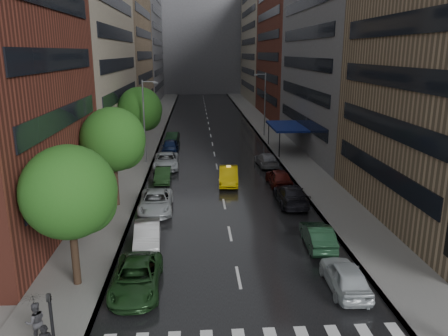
% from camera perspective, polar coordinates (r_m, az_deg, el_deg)
% --- Properties ---
extents(ground, '(220.00, 220.00, 0.00)m').
position_cam_1_polar(ground, '(21.37, 3.02, -19.29)').
color(ground, gray).
rests_on(ground, ground).
extents(road, '(14.00, 140.00, 0.01)m').
position_cam_1_polar(road, '(68.63, -1.86, 4.85)').
color(road, black).
rests_on(road, ground).
extents(sidewalk_left, '(4.00, 140.00, 0.15)m').
position_cam_1_polar(sidewalk_left, '(68.92, -9.39, 4.76)').
color(sidewalk_left, gray).
rests_on(sidewalk_left, ground).
extents(sidewalk_right, '(4.00, 140.00, 0.15)m').
position_cam_1_polar(sidewalk_right, '(69.50, 5.60, 4.97)').
color(sidewalk_right, gray).
rests_on(sidewalk_right, ground).
extents(buildings_left, '(8.00, 108.00, 38.00)m').
position_cam_1_polar(buildings_left, '(77.49, -13.90, 17.46)').
color(buildings_left, maroon).
rests_on(buildings_left, ground).
extents(buildings_right, '(8.05, 109.10, 36.00)m').
position_cam_1_polar(buildings_right, '(76.27, 9.71, 17.00)').
color(buildings_right, '#937A5B').
rests_on(buildings_right, ground).
extents(building_far, '(40.00, 14.00, 32.00)m').
position_cam_1_polar(building_far, '(135.62, -2.95, 16.60)').
color(building_far, slate).
rests_on(building_far, ground).
extents(tree_near, '(4.78, 4.78, 7.62)m').
position_cam_1_polar(tree_near, '(23.19, -19.58, -3.01)').
color(tree_near, '#382619').
rests_on(tree_near, ground).
extents(tree_mid, '(5.01, 5.01, 7.98)m').
position_cam_1_polar(tree_mid, '(34.79, -14.29, 3.60)').
color(tree_mid, '#382619').
rests_on(tree_mid, ground).
extents(tree_far, '(5.13, 5.13, 8.17)m').
position_cam_1_polar(tree_far, '(51.64, -10.93, 7.52)').
color(tree_far, '#382619').
rests_on(tree_far, ground).
extents(taxi, '(2.04, 5.02, 1.62)m').
position_cam_1_polar(taxi, '(40.82, 0.60, -1.00)').
color(taxi, yellow).
rests_on(taxi, ground).
extents(parked_cars_left, '(2.77, 42.88, 1.59)m').
position_cam_1_polar(parked_cars_left, '(40.03, -8.17, -1.55)').
color(parked_cars_left, '#1C3D1B').
rests_on(parked_cars_left, ground).
extents(parked_cars_right, '(2.35, 30.34, 1.60)m').
position_cam_1_polar(parked_cars_right, '(35.84, 8.72, -3.53)').
color(parked_cars_right, silver).
rests_on(parked_cars_right, ground).
extents(ped_black_umbrella, '(1.05, 0.98, 2.09)m').
position_cam_1_polar(ped_black_umbrella, '(20.85, -23.48, -17.10)').
color(ped_black_umbrella, '#47464B').
rests_on(ped_black_umbrella, sidewalk_left).
extents(traffic_light, '(0.18, 0.15, 3.45)m').
position_cam_1_polar(traffic_light, '(18.19, -21.50, -18.77)').
color(traffic_light, black).
rests_on(traffic_light, sidewalk_left).
extents(street_lamp_left, '(1.74, 0.22, 9.00)m').
position_cam_1_polar(street_lamp_left, '(48.38, -10.31, 6.23)').
color(street_lamp_left, gray).
rests_on(street_lamp_left, sidewalk_left).
extents(street_lamp_right, '(1.74, 0.22, 9.00)m').
position_cam_1_polar(street_lamp_right, '(63.72, 5.29, 8.45)').
color(street_lamp_right, gray).
rests_on(street_lamp_right, sidewalk_right).
extents(awning, '(4.00, 8.00, 3.12)m').
position_cam_1_polar(awning, '(54.45, 8.20, 5.40)').
color(awning, navy).
rests_on(awning, sidewalk_right).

